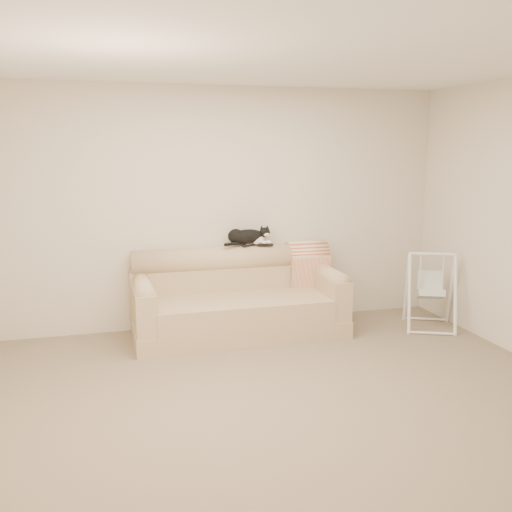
{
  "coord_description": "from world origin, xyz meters",
  "views": [
    {
      "loc": [
        -1.3,
        -4.08,
        1.97
      ],
      "look_at": [
        0.18,
        1.27,
        0.9
      ],
      "focal_mm": 40.0,
      "sensor_mm": 36.0,
      "label": 1
    }
  ],
  "objects_px": {
    "sofa": "(237,301)",
    "tuxedo_cat": "(248,236)",
    "remote_b": "(265,245)",
    "baby_swing": "(430,290)",
    "remote_a": "(249,245)"
  },
  "relations": [
    {
      "from": "remote_a",
      "to": "tuxedo_cat",
      "type": "bearing_deg",
      "value": 151.17
    },
    {
      "from": "remote_b",
      "to": "baby_swing",
      "type": "height_order",
      "value": "remote_b"
    },
    {
      "from": "tuxedo_cat",
      "to": "remote_a",
      "type": "bearing_deg",
      "value": -28.83
    },
    {
      "from": "remote_a",
      "to": "baby_swing",
      "type": "distance_m",
      "value": 2.04
    },
    {
      "from": "sofa",
      "to": "baby_swing",
      "type": "relative_size",
      "value": 2.59
    },
    {
      "from": "baby_swing",
      "to": "sofa",
      "type": "bearing_deg",
      "value": 169.52
    },
    {
      "from": "sofa",
      "to": "remote_b",
      "type": "relative_size",
      "value": 12.62
    },
    {
      "from": "tuxedo_cat",
      "to": "sofa",
      "type": "bearing_deg",
      "value": -126.08
    },
    {
      "from": "remote_a",
      "to": "remote_b",
      "type": "relative_size",
      "value": 1.06
    },
    {
      "from": "remote_b",
      "to": "tuxedo_cat",
      "type": "relative_size",
      "value": 0.32
    },
    {
      "from": "baby_swing",
      "to": "remote_a",
      "type": "bearing_deg",
      "value": 161.73
    },
    {
      "from": "sofa",
      "to": "tuxedo_cat",
      "type": "height_order",
      "value": "tuxedo_cat"
    },
    {
      "from": "baby_swing",
      "to": "tuxedo_cat",
      "type": "bearing_deg",
      "value": 161.62
    },
    {
      "from": "baby_swing",
      "to": "remote_b",
      "type": "bearing_deg",
      "value": 161.04
    },
    {
      "from": "remote_b",
      "to": "tuxedo_cat",
      "type": "xyz_separation_m",
      "value": [
        -0.19,
        0.04,
        0.09
      ]
    }
  ]
}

